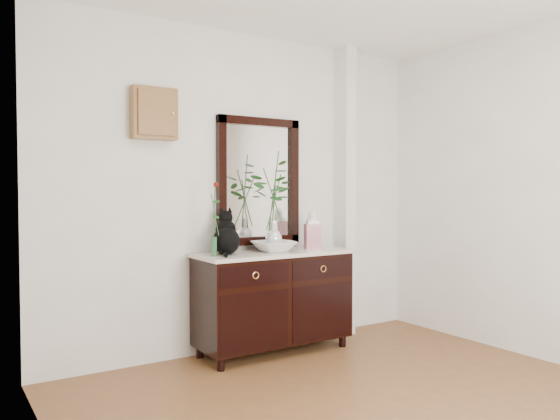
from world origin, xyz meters
TOP-DOWN VIEW (x-y plane):
  - wall_back at (0.00, 1.98)m, footprint 3.60×0.04m
  - pilaster at (1.00, 1.90)m, footprint 0.12×0.20m
  - sideboard at (0.10, 1.73)m, footprint 1.33×0.52m
  - wall_mirror at (0.10, 1.97)m, footprint 0.80×0.06m
  - key_cabinet at (-0.85, 1.94)m, footprint 0.35×0.10m
  - cat at (-0.33, 1.76)m, footprint 0.35×0.38m
  - lotus_bowl at (0.10, 1.73)m, footprint 0.36×0.36m
  - vase_branches at (0.10, 1.73)m, footprint 0.46×0.46m
  - bud_vase_rose at (-0.47, 1.69)m, footprint 0.08×0.08m
  - ginger_jar at (0.48, 1.70)m, footprint 0.17×0.17m

SIDE VIEW (x-z plane):
  - sideboard at x=0.10m, z-range 0.06..0.88m
  - lotus_bowl at x=0.10m, z-range 0.85..0.94m
  - ginger_jar at x=0.48m, z-range 0.85..1.20m
  - cat at x=-0.33m, z-range 0.85..1.21m
  - bud_vase_rose at x=-0.47m, z-range 0.85..1.44m
  - vase_branches at x=0.10m, z-range 0.87..1.70m
  - wall_back at x=0.00m, z-range 0.00..2.70m
  - pilaster at x=1.00m, z-range 0.00..2.70m
  - wall_mirror at x=0.10m, z-range 0.89..1.99m
  - key_cabinet at x=-0.85m, z-range 1.75..2.15m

